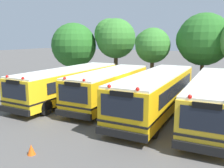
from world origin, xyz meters
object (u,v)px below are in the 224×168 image
school_bus_1 (110,86)px  traffic_cone (31,150)px  tree_1 (114,37)px  tree_0 (74,45)px  school_bus_2 (157,91)px  school_bus_3 (214,97)px  tree_3 (201,40)px  school_bus_0 (70,83)px  tree_2 (151,45)px

school_bus_1 → traffic_cone: school_bus_1 is taller
school_bus_1 → tree_1: size_ratio=1.32×
school_bus_1 → tree_0: bearing=-42.1°
school_bus_2 → traffic_cone: school_bus_2 is taller
tree_1 → school_bus_2: bearing=-50.3°
school_bus_3 → traffic_cone: school_bus_3 is taller
tree_0 → tree_1: tree_1 is taller
school_bus_1 → tree_3: tree_3 is taller
school_bus_3 → tree_1: (-11.32, 9.28, 3.53)m
school_bus_1 → school_bus_0: bearing=2.9°
tree_1 → traffic_cone: bearing=-74.1°
school_bus_0 → school_bus_3: 10.48m
school_bus_1 → school_bus_2: 3.66m
tree_0 → traffic_cone: bearing=-59.8°
tree_2 → traffic_cone: tree_2 is taller
school_bus_2 → tree_2: tree_2 is taller
tree_1 → tree_2: bearing=-11.8°
school_bus_1 → traffic_cone: (0.73, -8.42, -1.16)m
school_bus_0 → tree_0: size_ratio=1.66×
school_bus_2 → tree_0: (-12.32, 8.15, 2.60)m
school_bus_3 → tree_3: 10.16m
tree_0 → tree_1: 4.71m
school_bus_1 → school_bus_2: bearing=173.2°
tree_1 → tree_3: 9.20m
tree_2 → tree_1: bearing=168.2°
tree_1 → school_bus_1: bearing=-64.9°
tree_1 → school_bus_3: bearing=-39.3°
school_bus_2 → tree_0: 15.00m
school_bus_0 → school_bus_2: (7.07, -0.21, 0.06)m
school_bus_2 → school_bus_3: bearing=-175.9°
school_bus_0 → school_bus_1: bearing=-175.3°
school_bus_0 → traffic_cone: bearing=118.3°
tree_3 → traffic_cone: tree_3 is taller
school_bus_1 → tree_2: (0.37, 8.16, 2.77)m
school_bus_3 → tree_0: (-15.73, 7.89, 2.65)m
school_bus_0 → traffic_cone: 9.29m
school_bus_3 → tree_0: 17.80m
tree_2 → tree_3: bearing=13.1°
school_bus_2 → school_bus_3: size_ratio=0.97×
tree_0 → tree_3: 13.70m
school_bus_0 → school_bus_2: school_bus_2 is taller
school_bus_2 → tree_1: (-7.91, 9.54, 3.48)m
school_bus_2 → school_bus_1: bearing=-6.7°
school_bus_0 → tree_3: (8.35, 9.41, 3.31)m
school_bus_2 → traffic_cone: bearing=69.8°
traffic_cone → tree_0: bearing=120.2°
tree_3 → tree_0: bearing=-173.8°
school_bus_1 → school_bus_3: 7.05m
tree_0 → tree_3: size_ratio=0.92×
tree_0 → tree_2: 9.06m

